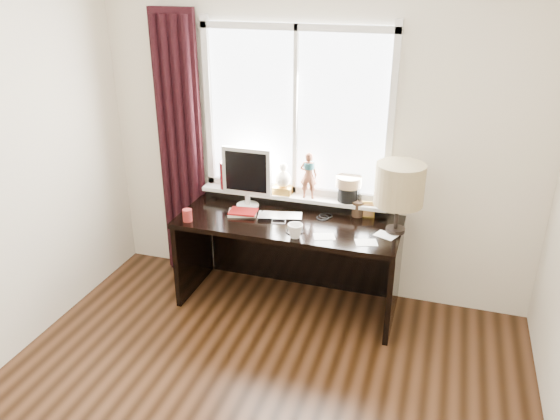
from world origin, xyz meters
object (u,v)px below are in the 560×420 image
(red_cup, at_px, (187,215))
(desk, at_px, (292,243))
(monitor, at_px, (247,174))
(laptop, at_px, (280,216))
(mug, at_px, (295,230))
(table_lamp, at_px, (400,185))

(red_cup, height_order, desk, red_cup)
(desk, bearing_deg, monitor, 171.96)
(red_cup, bearing_deg, desk, 25.51)
(monitor, bearing_deg, desk, -8.04)
(desk, xyz_separation_m, monitor, (-0.39, 0.06, 0.52))
(laptop, distance_m, monitor, 0.44)
(laptop, distance_m, red_cup, 0.71)
(mug, xyz_separation_m, monitor, (-0.52, 0.42, 0.22))
(laptop, bearing_deg, monitor, 144.31)
(red_cup, distance_m, monitor, 0.57)
(mug, distance_m, table_lamp, 0.80)
(desk, relative_size, monitor, 3.47)
(mug, height_order, desk, mug)
(monitor, bearing_deg, red_cup, -129.72)
(mug, bearing_deg, monitor, 141.14)
(desk, distance_m, table_lamp, 1.01)
(mug, bearing_deg, laptop, 125.16)
(laptop, height_order, desk, laptop)
(laptop, distance_m, table_lamp, 0.94)
(red_cup, bearing_deg, laptop, 22.27)
(monitor, height_order, table_lamp, table_lamp)
(monitor, xyz_separation_m, table_lamp, (1.19, -0.11, 0.09))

